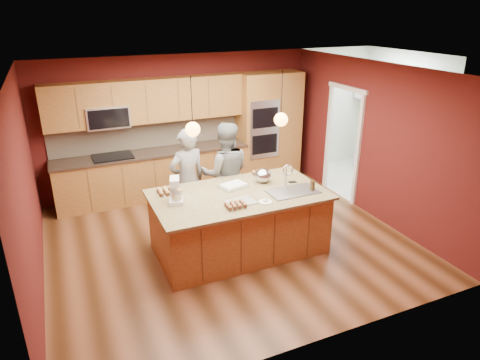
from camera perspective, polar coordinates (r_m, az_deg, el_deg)
name	(u,v)px	position (r m, az deg, el deg)	size (l,w,h in m)	color
floor	(228,240)	(7.01, -1.64, -8.03)	(5.50, 5.50, 0.00)	#432410
ceiling	(226,70)	(6.12, -1.92, 14.42)	(5.50, 5.50, 0.00)	white
wall_back	(180,124)	(8.71, -8.02, 7.44)	(5.50, 5.50, 0.00)	#4D1311
wall_front	(320,238)	(4.42, 10.62, -7.58)	(5.50, 5.50, 0.00)	#4D1311
wall_left	(26,191)	(6.05, -26.67, -1.34)	(5.00, 5.00, 0.00)	#4D1311
wall_right	(373,141)	(7.84, 17.26, 5.03)	(5.00, 5.00, 0.00)	#4D1311
cabinet_run	(150,149)	(8.42, -11.85, 4.09)	(3.74, 0.64, 2.30)	brown
oven_column	(269,127)	(9.15, 3.83, 7.02)	(1.30, 0.62, 2.30)	brown
doorway_trim	(342,145)	(8.51, 13.49, 4.58)	(0.08, 1.11, 2.20)	white
laundry_room	(399,89)	(9.64, 20.44, 11.35)	(2.60, 2.70, 2.70)	beige
pendant_left	(193,129)	(5.77, -6.32, 6.77)	(0.20, 0.20, 0.80)	black
pendant_right	(281,119)	(6.28, 5.48, 8.07)	(0.20, 0.20, 0.80)	black
island	(240,221)	(6.54, -0.02, -5.51)	(2.57, 1.44, 1.33)	brown
person_left	(188,181)	(7.06, -7.01, -0.08)	(0.64, 0.42, 1.75)	black
person_right	(225,174)	(7.25, -1.96, 0.83)	(0.86, 0.67, 1.78)	slate
stand_mixer	(175,192)	(6.06, -8.61, -1.60)	(0.26, 0.31, 0.37)	white
sheet_cake	(234,185)	(6.57, -0.87, -0.73)	(0.48, 0.40, 0.05)	white
cooling_rack	(241,202)	(6.04, 0.08, -2.97)	(0.41, 0.29, 0.02)	silver
mixing_bowl	(263,176)	(6.73, 3.08, 0.58)	(0.27, 0.27, 0.23)	silver
plate	(265,202)	(6.06, 3.38, -2.94)	(0.19, 0.19, 0.01)	white
tumbler	(312,186)	(6.52, 9.61, -0.73)	(0.08, 0.08, 0.15)	#362512
phone	(292,182)	(6.79, 7.01, -0.26)	(0.13, 0.07, 0.01)	black
cupcakes_left	(169,191)	(6.44, -9.49, -1.39)	(0.34, 0.26, 0.08)	tan
cupcakes_rack	(235,204)	(5.88, -0.61, -3.27)	(0.29, 0.22, 0.07)	tan
cupcakes_right	(260,173)	(7.04, 2.63, 0.92)	(0.21, 0.21, 0.06)	tan
washer	(396,162)	(9.69, 20.04, 2.33)	(0.58, 0.60, 0.93)	white
dryer	(373,153)	(10.13, 17.27, 3.48)	(0.57, 0.59, 0.93)	white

